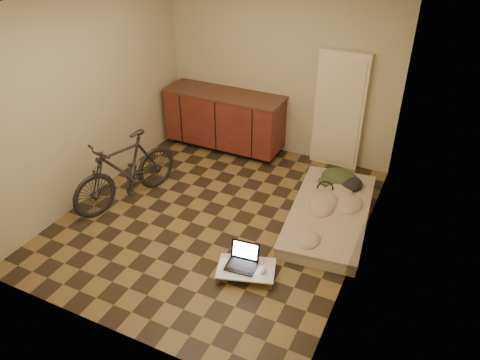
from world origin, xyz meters
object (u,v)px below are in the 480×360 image
at_px(lap_desk, 246,269).
at_px(laptop, 243,260).
at_px(bicycle, 125,167).
at_px(futon, 330,214).

relative_size(lap_desk, laptop, 2.01).
xyz_separation_m(bicycle, futon, (2.50, 0.73, -0.43)).
distance_m(futon, laptop, 1.43).
bearing_deg(bicycle, futon, 34.06).
xyz_separation_m(futon, laptop, (-0.58, -1.31, 0.07)).
bearing_deg(bicycle, laptop, 1.15).
height_order(bicycle, laptop, bicycle).
xyz_separation_m(lap_desk, laptop, (-0.06, 0.04, 0.06)).
distance_m(futon, lap_desk, 1.44).
relative_size(bicycle, laptop, 4.55).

